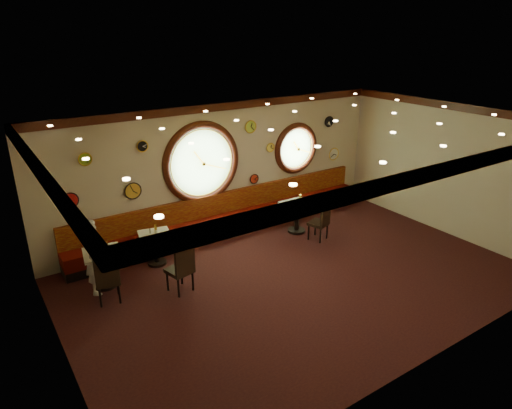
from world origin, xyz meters
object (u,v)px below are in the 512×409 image
object	(u,v)px
table_b	(156,245)
condiment_b_salt	(150,231)
condiment_c_salt	(295,201)
condiment_a_bottle	(107,245)
condiment_a_salt	(98,250)
table_c	(297,214)
condiment_a_pepper	(101,251)
chair_c	(322,218)
condiment_c_pepper	(298,202)
condiment_b_pepper	(156,232)
chair_b	(182,265)
condiment_c_bottle	(300,198)
condiment_b_bottle	(156,229)
table_a	(104,265)
chair_a	(107,275)
waiter	(95,256)

from	to	relation	value
table_b	condiment_b_salt	bearing A→B (deg)	133.79
condiment_c_salt	condiment_a_bottle	distance (m)	4.58
condiment_a_salt	condiment_a_bottle	xyz separation A→B (m)	(0.20, 0.09, 0.02)
table_c	condiment_a_salt	bearing A→B (deg)	179.28
condiment_a_salt	condiment_a_pepper	xyz separation A→B (m)	(0.04, -0.04, -0.01)
condiment_a_salt	condiment_b_salt	xyz separation A→B (m)	(1.19, 0.39, -0.05)
chair_c	condiment_c_pepper	xyz separation A→B (m)	(-0.21, 0.65, 0.25)
condiment_a_salt	condiment_b_pepper	world-z (taller)	condiment_a_salt
chair_b	condiment_b_salt	size ratio (longest dim) A/B	6.19
condiment_a_pepper	chair_c	bearing A→B (deg)	-8.23
condiment_b_pepper	condiment_c_bottle	xyz separation A→B (m)	(3.67, -0.29, 0.09)
condiment_c_salt	condiment_b_bottle	size ratio (longest dim) A/B	0.61
table_a	chair_a	distance (m)	0.66
table_a	condiment_a_salt	xyz separation A→B (m)	(-0.06, -0.00, 0.34)
condiment_b_pepper	condiment_a_bottle	bearing A→B (deg)	-169.65
condiment_b_pepper	condiment_b_bottle	xyz separation A→B (m)	(0.02, 0.06, 0.04)
table_b	chair_c	world-z (taller)	chair_c
table_a	condiment_a_bottle	distance (m)	0.39
condiment_c_pepper	condiment_a_bottle	xyz separation A→B (m)	(-4.61, 0.21, 0.02)
condiment_b_salt	waiter	distance (m)	1.38
chair_a	condiment_b_salt	bearing A→B (deg)	51.45
condiment_a_salt	condiment_c_bottle	distance (m)	4.96
table_b	condiment_a_pepper	size ratio (longest dim) A/B	8.82
condiment_c_salt	condiment_a_bottle	size ratio (longest dim) A/B	0.75
condiment_a_salt	condiment_b_salt	distance (m)	1.25
condiment_b_salt	condiment_a_pepper	distance (m)	1.23
table_a	chair_c	size ratio (longest dim) A/B	1.30
chair_c	condiment_b_salt	size ratio (longest dim) A/B	5.80
condiment_a_salt	table_c	bearing A→B (deg)	-0.72
condiment_b_pepper	condiment_c_pepper	xyz separation A→B (m)	(3.52, -0.41, 0.05)
chair_c	condiment_a_salt	distance (m)	5.09
condiment_a_salt	condiment_b_pepper	bearing A→B (deg)	12.63
condiment_b_salt	condiment_b_pepper	xyz separation A→B (m)	(0.10, -0.10, -0.00)
condiment_b_salt	condiment_c_salt	distance (m)	3.61
chair_c	condiment_c_salt	bearing A→B (deg)	88.31
chair_a	condiment_c_salt	bearing A→B (deg)	19.22
condiment_c_bottle	condiment_a_salt	bearing A→B (deg)	-179.97
condiment_a_pepper	condiment_b_pepper	xyz separation A→B (m)	(1.25, 0.33, -0.04)
condiment_a_salt	waiter	bearing A→B (deg)	-133.34
waiter	table_c	bearing A→B (deg)	-57.18
chair_c	condiment_b_salt	bearing A→B (deg)	143.46
table_a	condiment_c_bottle	size ratio (longest dim) A/B	4.56
chair_a	condiment_c_bottle	size ratio (longest dim) A/B	3.66
table_b	condiment_b_pepper	world-z (taller)	condiment_b_pepper
table_c	condiment_a_pepper	world-z (taller)	condiment_a_pepper
condiment_c_pepper	waiter	world-z (taller)	waiter
condiment_a_bottle	chair_c	bearing A→B (deg)	-10.02
table_b	condiment_b_bottle	distance (m)	0.36
chair_a	condiment_a_bottle	size ratio (longest dim) A/B	4.31
condiment_c_pepper	table_c	bearing A→B (deg)	70.99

